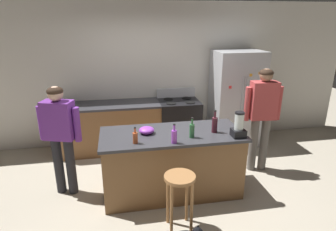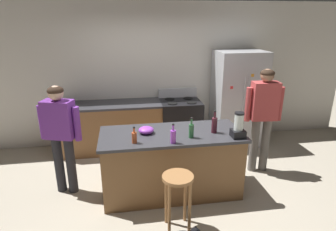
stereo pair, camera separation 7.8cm
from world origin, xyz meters
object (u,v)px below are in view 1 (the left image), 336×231
object	(u,v)px
blender_appliance	(239,126)
bottle_soda	(174,136)
person_by_sink_right	(262,111)
bar_stool	(180,188)
refrigerator	(236,98)
kitchen_island	(172,163)
stove_range	(179,123)
bottle_wine	(215,124)
person_by_island_left	(60,131)
bottle_cooking_sauce	(135,137)
bottle_olive_oil	(192,130)
mixing_bowl	(147,130)

from	to	relation	value
blender_appliance	bottle_soda	bearing A→B (deg)	-176.72
person_by_sink_right	bar_stool	distance (m)	2.01
refrigerator	blender_appliance	world-z (taller)	refrigerator
kitchen_island	refrigerator	size ratio (longest dim) A/B	1.06
stove_range	bottle_wine	bearing A→B (deg)	-84.94
kitchen_island	stove_range	distance (m)	1.59
blender_appliance	bottle_soda	distance (m)	0.87
bar_stool	bottle_wine	xyz separation A→B (m)	(0.64, 0.70, 0.48)
stove_range	bar_stool	xyz separation A→B (m)	(-0.50, -2.30, 0.08)
refrigerator	stove_range	xyz separation A→B (m)	(-1.12, 0.02, -0.45)
kitchen_island	person_by_island_left	xyz separation A→B (m)	(-1.49, 0.25, 0.49)
refrigerator	bottle_soda	bearing A→B (deg)	-131.14
bar_stool	bottle_cooking_sauce	bearing A→B (deg)	130.28
bottle_wine	bottle_cooking_sauce	size ratio (longest dim) A/B	1.46
bottle_wine	refrigerator	bearing A→B (deg)	58.03
person_by_sink_right	bottle_olive_oil	world-z (taller)	person_by_sink_right
bar_stool	refrigerator	bearing A→B (deg)	54.59
bottle_olive_oil	bottle_cooking_sauce	bearing A→B (deg)	-176.05
stove_range	blender_appliance	size ratio (longest dim) A/B	3.21
person_by_island_left	bottle_wine	distance (m)	2.09
bottle_soda	mixing_bowl	xyz separation A→B (m)	(-0.30, 0.37, -0.05)
stove_range	bottle_wine	world-z (taller)	bottle_wine
refrigerator	person_by_island_left	distance (m)	3.30
person_by_island_left	bar_stool	world-z (taller)	person_by_island_left
blender_appliance	mixing_bowl	world-z (taller)	blender_appliance
refrigerator	stove_range	world-z (taller)	refrigerator
blender_appliance	bottle_cooking_sauce	world-z (taller)	blender_appliance
bottle_soda	bottle_wine	xyz separation A→B (m)	(0.61, 0.25, 0.02)
bottle_olive_oil	kitchen_island	bearing A→B (deg)	139.39
bottle_soda	bottle_cooking_sauce	xyz separation A→B (m)	(-0.48, 0.08, -0.02)
bottle_olive_oil	refrigerator	bearing A→B (deg)	51.81
bottle_cooking_sauce	bottle_wine	bearing A→B (deg)	8.86
stove_range	person_by_sink_right	xyz separation A→B (m)	(1.08, -1.15, 0.55)
stove_range	bottle_olive_oil	world-z (taller)	bottle_olive_oil
refrigerator	bottle_olive_oil	bearing A→B (deg)	-128.19
kitchen_island	bottle_cooking_sauce	bearing A→B (deg)	-154.46
refrigerator	blender_appliance	bearing A→B (deg)	-112.18
person_by_sink_right	bottle_soda	xyz separation A→B (m)	(-1.55, -0.70, -0.02)
stove_range	bottle_wine	size ratio (longest dim) A/B	3.45
blender_appliance	person_by_island_left	bearing A→B (deg)	167.32
blender_appliance	bar_stool	bearing A→B (deg)	-150.71
person_by_island_left	bottle_wine	xyz separation A→B (m)	(2.07, -0.32, 0.08)
person_by_sink_right	blender_appliance	world-z (taller)	person_by_sink_right
person_by_island_left	blender_appliance	xyz separation A→B (m)	(2.33, -0.52, 0.11)
bar_stool	blender_appliance	world-z (taller)	blender_appliance
kitchen_island	bottle_olive_oil	world-z (taller)	bottle_olive_oil
bottle_olive_oil	bottle_wine	distance (m)	0.37
bottle_cooking_sauce	kitchen_island	bearing A→B (deg)	25.54
bar_stool	kitchen_island	bearing A→B (deg)	85.51
bottle_soda	bottle_olive_oil	world-z (taller)	bottle_olive_oil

